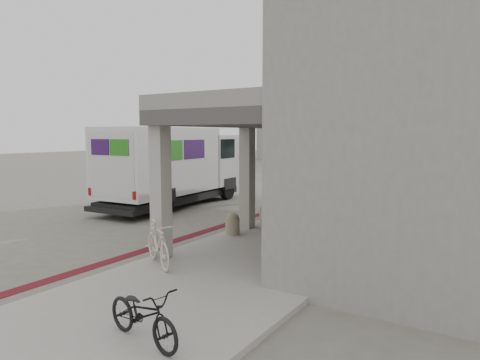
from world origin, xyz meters
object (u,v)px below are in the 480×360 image
Objects in this scene: utility_cabinet at (365,204)px; bicycle_black at (143,314)px; fedex_truck at (174,165)px; bench at (312,231)px; bicycle_cream at (158,243)px.

bicycle_black is (0.07, -11.11, -0.07)m from utility_cabinet.
fedex_truck is at bearing 179.90° from utility_cabinet.
bicycle_black reaches higher than bench.
utility_cabinet is 0.62× the size of bicycle_black.
bicycle_cream reaches higher than bicycle_black.
bicycle_cream reaches higher than bench.
utility_cabinet reaches higher than bicycle_black.
bicycle_cream is (-2.31, -8.28, 0.02)m from utility_cabinet.
utility_cabinet is (7.98, 1.25, -1.19)m from fedex_truck.
utility_cabinet is 11.11m from bicycle_black.
bicycle_black is at bearing -108.62° from bicycle_cream.
utility_cabinet is 8.60m from bicycle_cream.
bicycle_cream is at bearing -100.45° from bench.
fedex_truck is 8.15× the size of utility_cabinet.
bicycle_cream is at bearing 50.34° from bicycle_black.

